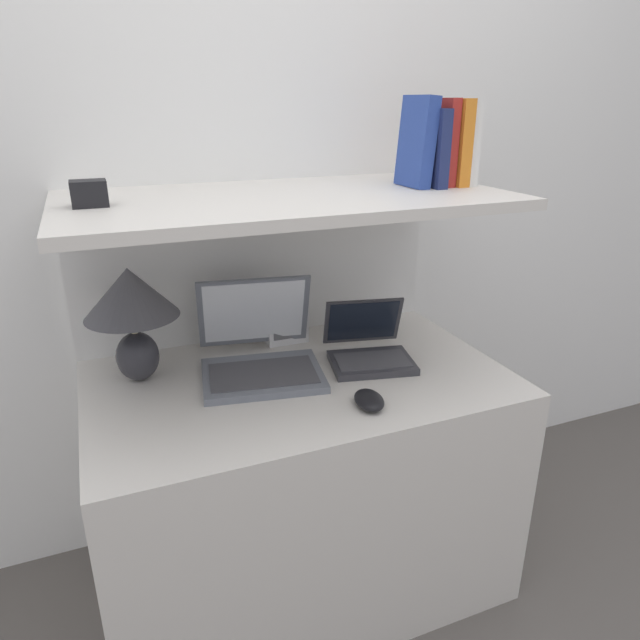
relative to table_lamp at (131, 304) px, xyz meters
name	(u,v)px	position (x,y,z in m)	size (l,w,h in m)	color
wall_back	(251,177)	(0.41, 0.25, 0.28)	(6.00, 0.05, 2.40)	white
desk	(301,482)	(0.41, -0.16, -0.57)	(1.15, 0.69, 0.70)	silver
back_riser	(263,363)	(0.41, 0.20, -0.34)	(1.15, 0.04, 1.17)	white
shelf	(287,200)	(0.41, -0.09, 0.26)	(1.15, 0.62, 0.03)	silver
table_lamp	(131,304)	(0.00, 0.00, 0.00)	(0.25, 0.25, 0.32)	#2D2D33
laptop_large	(260,353)	(0.32, -0.07, -0.17)	(0.38, 0.40, 0.25)	slate
laptop_small	(369,349)	(0.64, -0.13, -0.18)	(0.28, 0.28, 0.17)	#333338
computer_mouse	(369,400)	(0.52, -0.38, -0.20)	(0.08, 0.12, 0.03)	black
router_box	(285,318)	(0.46, 0.10, -0.14)	(0.13, 0.09, 0.16)	white
book_white	(463,143)	(0.94, -0.09, 0.39)	(0.03, 0.13, 0.23)	silver
book_orange	(452,142)	(0.91, -0.09, 0.39)	(0.04, 0.15, 0.23)	orange
book_red	(441,143)	(0.87, -0.09, 0.39)	(0.03, 0.13, 0.23)	#A82823
book_navy	(428,148)	(0.83, -0.09, 0.38)	(0.03, 0.17, 0.21)	navy
book_blue	(417,142)	(0.79, -0.09, 0.40)	(0.06, 0.14, 0.24)	#284293
shelf_gadget	(89,193)	(-0.06, -0.09, 0.30)	(0.08, 0.06, 0.06)	black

